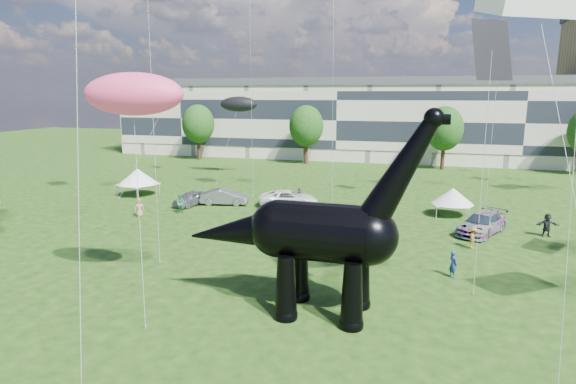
# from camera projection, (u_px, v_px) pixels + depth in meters

# --- Properties ---
(ground) EXTENTS (220.00, 220.00, 0.00)m
(ground) POSITION_uv_depth(u_px,v_px,m) (281.00, 343.00, 20.87)
(ground) COLOR #16330C
(ground) RESTS_ON ground
(terrace_row) EXTENTS (78.00, 11.00, 12.00)m
(terrace_row) POSITION_uv_depth(u_px,v_px,m) (342.00, 122.00, 80.21)
(terrace_row) COLOR beige
(terrace_row) RESTS_ON ground
(tree_far_left) EXTENTS (5.20, 5.20, 9.44)m
(tree_far_left) POSITION_uv_depth(u_px,v_px,m) (198.00, 121.00, 77.62)
(tree_far_left) COLOR #382314
(tree_far_left) RESTS_ON ground
(tree_mid_left) EXTENTS (5.20, 5.20, 9.44)m
(tree_mid_left) POSITION_uv_depth(u_px,v_px,m) (306.00, 123.00, 72.76)
(tree_mid_left) COLOR #382314
(tree_mid_left) RESTS_ON ground
(tree_mid_right) EXTENTS (5.20, 5.20, 9.44)m
(tree_mid_right) POSITION_uv_depth(u_px,v_px,m) (445.00, 125.00, 67.36)
(tree_mid_right) COLOR #382314
(tree_mid_right) RESTS_ON ground
(dinosaur_sculpture) EXTENTS (12.70, 3.54, 10.42)m
(dinosaur_sculpture) POSITION_uv_depth(u_px,v_px,m) (313.00, 235.00, 23.14)
(dinosaur_sculpture) COLOR black
(dinosaur_sculpture) RESTS_ON ground
(car_silver) EXTENTS (2.58, 4.39, 1.40)m
(car_silver) POSITION_uv_depth(u_px,v_px,m) (191.00, 198.00, 46.36)
(car_silver) COLOR #ACABB0
(car_silver) RESTS_ON ground
(car_grey) EXTENTS (4.78, 2.50, 1.50)m
(car_grey) POSITION_uv_depth(u_px,v_px,m) (224.00, 197.00, 46.68)
(car_grey) COLOR slate
(car_grey) RESTS_ON ground
(car_white) EXTENTS (6.09, 3.98, 1.56)m
(car_white) POSITION_uv_depth(u_px,v_px,m) (288.00, 199.00, 45.92)
(car_white) COLOR white
(car_white) RESTS_ON ground
(car_dark) EXTENTS (4.52, 5.98, 1.61)m
(car_dark) POSITION_uv_depth(u_px,v_px,m) (482.00, 224.00, 36.94)
(car_dark) COLOR #595960
(car_dark) RESTS_ON ground
(gazebo_near) EXTENTS (3.60, 3.60, 2.50)m
(gazebo_near) POSITION_uv_depth(u_px,v_px,m) (453.00, 196.00, 42.25)
(gazebo_near) COLOR silver
(gazebo_near) RESTS_ON ground
(gazebo_left) EXTENTS (5.08, 5.08, 2.87)m
(gazebo_left) POSITION_uv_depth(u_px,v_px,m) (138.00, 177.00, 50.69)
(gazebo_left) COLOR white
(gazebo_left) RESTS_ON ground
(visitors) EXTENTS (39.72, 40.87, 1.84)m
(visitors) POSITION_uv_depth(u_px,v_px,m) (355.00, 232.00, 34.60)
(visitors) COLOR teal
(visitors) RESTS_ON ground
(kites) EXTENTS (57.94, 49.48, 29.61)m
(kites) POSITION_uv_depth(u_px,v_px,m) (335.00, 42.00, 31.33)
(kites) COLOR red
(kites) RESTS_ON ground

